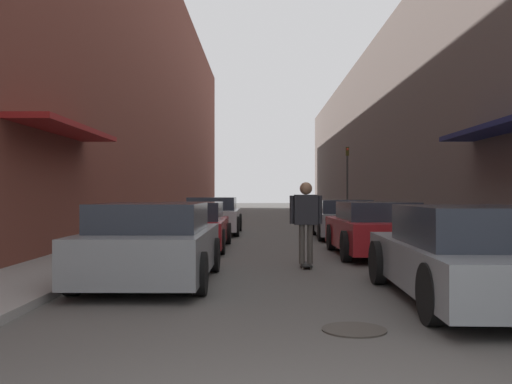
{
  "coord_description": "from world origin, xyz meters",
  "views": [
    {
      "loc": [
        -0.46,
        -2.9,
        1.48
      ],
      "look_at": [
        -0.56,
        11.1,
        1.51
      ],
      "focal_mm": 40.0,
      "sensor_mm": 36.0,
      "label": 1
    }
  ],
  "objects_px": {
    "parked_car_left_0": "(152,244)",
    "parked_car_left_1": "(192,226)",
    "parked_car_right_0": "(467,255)",
    "manhole_cover": "(354,330)",
    "parked_car_left_2": "(213,216)",
    "parked_car_right_2": "(343,219)",
    "skateboarder": "(306,215)",
    "traffic_light": "(347,175)",
    "parked_car_right_1": "(375,229)"
  },
  "relations": [
    {
      "from": "parked_car_left_1",
      "to": "traffic_light",
      "type": "xyz_separation_m",
      "value": [
        6.31,
        14.28,
        1.81
      ]
    },
    {
      "from": "parked_car_right_0",
      "to": "parked_car_left_0",
      "type": "bearing_deg",
      "value": 160.36
    },
    {
      "from": "skateboarder",
      "to": "parked_car_right_2",
      "type": "bearing_deg",
      "value": 76.16
    },
    {
      "from": "parked_car_left_2",
      "to": "parked_car_right_0",
      "type": "relative_size",
      "value": 0.91
    },
    {
      "from": "parked_car_right_0",
      "to": "manhole_cover",
      "type": "relative_size",
      "value": 6.79
    },
    {
      "from": "skateboarder",
      "to": "traffic_light",
      "type": "height_order",
      "value": "traffic_light"
    },
    {
      "from": "parked_car_right_1",
      "to": "skateboarder",
      "type": "height_order",
      "value": "skateboarder"
    },
    {
      "from": "skateboarder",
      "to": "parked_car_left_2",
      "type": "bearing_deg",
      "value": 105.7
    },
    {
      "from": "parked_car_left_0",
      "to": "manhole_cover",
      "type": "relative_size",
      "value": 5.8
    },
    {
      "from": "parked_car_right_1",
      "to": "manhole_cover",
      "type": "bearing_deg",
      "value": -103.06
    },
    {
      "from": "traffic_light",
      "to": "parked_car_left_2",
      "type": "bearing_deg",
      "value": -125.89
    },
    {
      "from": "parked_car_left_1",
      "to": "skateboarder",
      "type": "bearing_deg",
      "value": -53.6
    },
    {
      "from": "parked_car_left_2",
      "to": "parked_car_right_1",
      "type": "xyz_separation_m",
      "value": [
        4.44,
        -7.28,
        -0.02
      ]
    },
    {
      "from": "parked_car_left_2",
      "to": "traffic_light",
      "type": "xyz_separation_m",
      "value": [
        6.22,
        8.59,
        1.76
      ]
    },
    {
      "from": "parked_car_left_0",
      "to": "parked_car_right_0",
      "type": "distance_m",
      "value": 4.9
    },
    {
      "from": "parked_car_left_0",
      "to": "parked_car_left_2",
      "type": "xyz_separation_m",
      "value": [
        0.06,
        11.34,
        0.01
      ]
    },
    {
      "from": "manhole_cover",
      "to": "skateboarder",
      "type": "bearing_deg",
      "value": 91.11
    },
    {
      "from": "parked_car_right_0",
      "to": "parked_car_left_1",
      "type": "bearing_deg",
      "value": 122.45
    },
    {
      "from": "parked_car_left_2",
      "to": "skateboarder",
      "type": "height_order",
      "value": "skateboarder"
    },
    {
      "from": "manhole_cover",
      "to": "traffic_light",
      "type": "bearing_deg",
      "value": 81.49
    },
    {
      "from": "parked_car_right_1",
      "to": "traffic_light",
      "type": "bearing_deg",
      "value": 83.63
    },
    {
      "from": "parked_car_left_0",
      "to": "traffic_light",
      "type": "relative_size",
      "value": 1.08
    },
    {
      "from": "parked_car_right_2",
      "to": "skateboarder",
      "type": "height_order",
      "value": "skateboarder"
    },
    {
      "from": "parked_car_left_1",
      "to": "parked_car_right_2",
      "type": "distance_m",
      "value": 5.89
    },
    {
      "from": "parked_car_left_2",
      "to": "parked_car_right_1",
      "type": "distance_m",
      "value": 8.53
    },
    {
      "from": "parked_car_right_2",
      "to": "manhole_cover",
      "type": "xyz_separation_m",
      "value": [
        -1.73,
        -12.66,
        -0.61
      ]
    },
    {
      "from": "parked_car_left_1",
      "to": "parked_car_right_0",
      "type": "relative_size",
      "value": 0.95
    },
    {
      "from": "parked_car_left_0",
      "to": "parked_car_right_1",
      "type": "relative_size",
      "value": 0.98
    },
    {
      "from": "parked_car_left_1",
      "to": "parked_car_right_0",
      "type": "bearing_deg",
      "value": -57.55
    },
    {
      "from": "parked_car_right_1",
      "to": "traffic_light",
      "type": "relative_size",
      "value": 1.11
    },
    {
      "from": "parked_car_right_2",
      "to": "skateboarder",
      "type": "relative_size",
      "value": 2.45
    },
    {
      "from": "parked_car_left_1",
      "to": "manhole_cover",
      "type": "height_order",
      "value": "parked_car_left_1"
    },
    {
      "from": "parked_car_left_2",
      "to": "traffic_light",
      "type": "distance_m",
      "value": 10.75
    },
    {
      "from": "parked_car_left_1",
      "to": "traffic_light",
      "type": "bearing_deg",
      "value": 66.18
    },
    {
      "from": "parked_car_right_0",
      "to": "skateboarder",
      "type": "relative_size",
      "value": 2.79
    },
    {
      "from": "parked_car_right_1",
      "to": "manhole_cover",
      "type": "relative_size",
      "value": 5.93
    },
    {
      "from": "parked_car_left_1",
      "to": "manhole_cover",
      "type": "xyz_separation_m",
      "value": [
        2.83,
        -8.93,
        -0.6
      ]
    },
    {
      "from": "parked_car_left_1",
      "to": "parked_car_left_2",
      "type": "distance_m",
      "value": 5.69
    },
    {
      "from": "parked_car_left_1",
      "to": "parked_car_right_1",
      "type": "height_order",
      "value": "parked_car_right_1"
    },
    {
      "from": "parked_car_left_0",
      "to": "parked_car_left_1",
      "type": "bearing_deg",
      "value": 90.27
    },
    {
      "from": "manhole_cover",
      "to": "traffic_light",
      "type": "xyz_separation_m",
      "value": [
        3.47,
        23.21,
        2.41
      ]
    },
    {
      "from": "parked_car_left_1",
      "to": "skateboarder",
      "type": "relative_size",
      "value": 2.64
    },
    {
      "from": "parked_car_left_2",
      "to": "parked_car_right_2",
      "type": "distance_m",
      "value": 4.88
    },
    {
      "from": "skateboarder",
      "to": "manhole_cover",
      "type": "distance_m",
      "value": 5.33
    },
    {
      "from": "parked_car_left_2",
      "to": "manhole_cover",
      "type": "bearing_deg",
      "value": -79.38
    },
    {
      "from": "traffic_light",
      "to": "parked_car_right_2",
      "type": "bearing_deg",
      "value": -99.38
    },
    {
      "from": "parked_car_left_1",
      "to": "parked_car_right_0",
      "type": "xyz_separation_m",
      "value": [
        4.64,
        -7.3,
        0.03
      ]
    },
    {
      "from": "parked_car_left_1",
      "to": "manhole_cover",
      "type": "distance_m",
      "value": 9.39
    },
    {
      "from": "parked_car_left_0",
      "to": "traffic_light",
      "type": "distance_m",
      "value": 20.98
    },
    {
      "from": "parked_car_left_1",
      "to": "skateboarder",
      "type": "height_order",
      "value": "skateboarder"
    }
  ]
}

